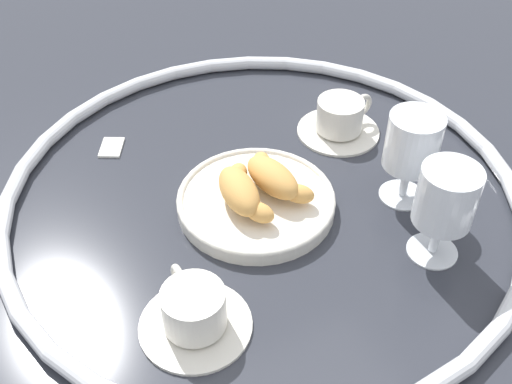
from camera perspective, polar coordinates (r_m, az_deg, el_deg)
ground_plane at (r=0.92m, az=0.61°, el=-0.45°), size 2.20×2.20×0.00m
table_chrome_rim at (r=0.91m, az=0.62°, el=0.11°), size 0.76×0.76×0.02m
pastry_plate at (r=0.89m, az=-0.00°, el=-0.83°), size 0.23×0.23×0.02m
croissant_large at (r=0.86m, az=-1.36°, el=0.06°), size 0.14×0.07×0.04m
croissant_small at (r=0.88m, az=1.69°, el=1.33°), size 0.13×0.08×0.04m
coffee_cup_near at (r=0.74m, az=-5.70°, el=-10.88°), size 0.14×0.14×0.06m
coffee_cup_far at (r=1.03m, az=7.69°, el=6.62°), size 0.14×0.14×0.06m
juice_glass_left at (r=0.81m, az=16.95°, el=-0.82°), size 0.08×0.08×0.14m
juice_glass_right at (r=0.89m, az=14.10°, el=4.09°), size 0.08×0.08×0.14m
sugar_packet at (r=1.03m, az=-13.09°, el=4.08°), size 0.06×0.05×0.01m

